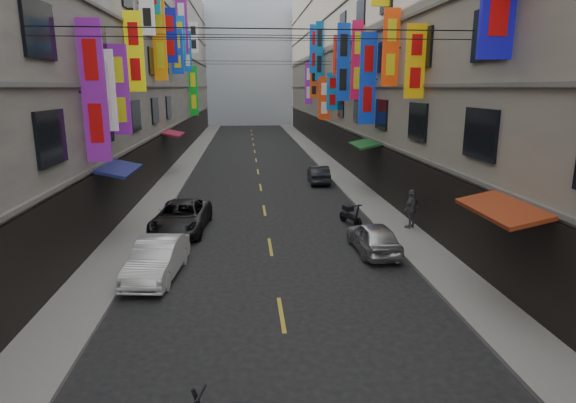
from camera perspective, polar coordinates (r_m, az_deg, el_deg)
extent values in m
cube|color=slate|center=(37.47, -12.81, 3.42)|extent=(2.00, 90.00, 0.12)
cube|color=slate|center=(37.77, 5.57, 3.77)|extent=(2.00, 90.00, 0.12)
cube|color=gray|center=(38.36, -22.91, 17.13)|extent=(10.00, 90.00, 19.00)
cube|color=black|center=(37.40, -14.37, 5.55)|extent=(0.12, 85.50, 3.00)
cube|color=#66635E|center=(37.22, -14.51, 8.14)|extent=(0.16, 90.00, 0.14)
cube|color=#66635E|center=(37.08, -14.80, 13.07)|extent=(0.16, 90.00, 0.14)
cube|color=#66635E|center=(37.23, -15.11, 17.99)|extent=(0.16, 90.00, 0.14)
cube|color=gray|center=(38.94, 15.05, 17.62)|extent=(10.00, 90.00, 19.00)
cube|color=black|center=(37.74, 7.05, 5.94)|extent=(0.12, 85.50, 3.00)
cube|color=#66635E|center=(37.56, 7.11, 8.51)|extent=(0.16, 90.00, 0.14)
cube|color=#66635E|center=(37.43, 7.25, 13.39)|extent=(0.16, 90.00, 0.14)
cube|color=#66635E|center=(37.57, 7.40, 18.28)|extent=(0.16, 90.00, 0.14)
cube|color=silver|center=(86.72, -4.65, 16.43)|extent=(18.00, 8.00, 22.00)
cube|color=#7C1B96|center=(19.57, -22.00, 11.95)|extent=(0.88, 0.18, 5.17)
cylinder|color=black|center=(19.58, -22.14, 11.94)|extent=(0.98, 0.08, 0.08)
cube|color=silver|center=(21.41, -20.75, 12.17)|extent=(0.73, 0.18, 3.25)
cylinder|color=black|center=(21.42, -20.88, 12.16)|extent=(0.83, 0.08, 0.08)
cube|color=#DFA20B|center=(22.34, 14.85, 15.74)|extent=(0.85, 0.18, 3.12)
cylinder|color=black|center=(22.35, 14.98, 15.73)|extent=(0.95, 0.08, 0.08)
cube|color=#791B95|center=(23.49, -19.27, 12.36)|extent=(0.79, 0.18, 3.98)
cylinder|color=black|center=(23.50, -19.39, 12.36)|extent=(0.89, 0.08, 0.08)
cube|color=#F7430D|center=(25.99, 12.08, 17.40)|extent=(0.82, 0.18, 3.79)
cylinder|color=black|center=(26.00, 12.19, 17.39)|extent=(0.92, 0.08, 0.08)
cube|color=#FFF90D|center=(26.79, -17.71, 16.54)|extent=(0.90, 0.18, 3.95)
cylinder|color=black|center=(26.80, -17.82, 16.53)|extent=(1.00, 0.08, 0.08)
cube|color=#1035BF|center=(29.88, 9.43, 14.11)|extent=(0.98, 0.18, 5.31)
cylinder|color=black|center=(29.89, 9.52, 14.11)|extent=(1.08, 0.08, 0.08)
cube|color=white|center=(31.29, -16.44, 21.64)|extent=(0.83, 0.18, 3.56)
cylinder|color=black|center=(31.29, -16.53, 21.63)|extent=(0.93, 0.08, 0.08)
cube|color=#C21245|center=(33.45, 8.16, 16.19)|extent=(0.71, 0.18, 5.07)
cylinder|color=black|center=(33.46, 8.25, 16.19)|extent=(0.81, 0.08, 0.08)
cube|color=orange|center=(34.72, -15.03, 18.52)|extent=(0.87, 0.18, 5.86)
cylinder|color=black|center=(34.73, -15.11, 18.51)|extent=(0.97, 0.08, 0.08)
cube|color=#103CBD|center=(37.25, 6.56, 16.04)|extent=(0.96, 0.18, 5.56)
cylinder|color=black|center=(37.26, 6.63, 16.04)|extent=(1.06, 0.08, 0.08)
cube|color=#0D159D|center=(39.29, -13.78, 18.55)|extent=(1.02, 0.18, 3.95)
cylinder|color=black|center=(39.30, -13.85, 18.55)|extent=(1.12, 0.08, 0.08)
cube|color=red|center=(39.80, 5.96, 16.85)|extent=(0.78, 0.18, 3.05)
cylinder|color=black|center=(39.81, 6.03, 16.84)|extent=(0.88, 0.08, 0.08)
cube|color=#0D60A5|center=(41.40, 5.28, 12.86)|extent=(0.95, 0.18, 3.08)
cylinder|color=black|center=(41.41, 5.35, 12.86)|extent=(1.05, 0.08, 0.08)
cube|color=#103EC2|center=(42.89, -12.99, 16.91)|extent=(0.97, 0.18, 3.63)
cylinder|color=black|center=(42.90, -13.06, 16.90)|extent=(1.07, 0.08, 0.08)
cube|color=blue|center=(45.48, -12.68, 18.42)|extent=(0.92, 0.18, 3.62)
cylinder|color=black|center=(45.49, -12.75, 18.42)|extent=(1.02, 0.08, 0.08)
cube|color=red|center=(45.25, 4.31, 12.10)|extent=(1.04, 0.18, 3.84)
cylinder|color=black|center=(45.26, 4.38, 12.10)|extent=(1.14, 0.08, 0.08)
cube|color=#75177E|center=(46.79, -12.49, 19.83)|extent=(1.04, 0.18, 4.93)
cylinder|color=black|center=(46.80, -12.55, 19.83)|extent=(1.14, 0.08, 0.08)
cube|color=#0C5090|center=(49.54, 3.74, 17.35)|extent=(0.77, 0.18, 5.58)
cylinder|color=black|center=(49.55, 3.80, 17.35)|extent=(0.87, 0.08, 0.08)
cube|color=blue|center=(51.45, -11.82, 17.02)|extent=(0.78, 0.18, 3.91)
cylinder|color=black|center=(51.46, -11.88, 17.01)|extent=(0.88, 0.08, 0.08)
cube|color=blue|center=(51.59, 3.20, 17.61)|extent=(1.08, 0.18, 4.76)
cylinder|color=black|center=(51.60, 3.26, 17.61)|extent=(1.18, 0.08, 0.08)
cube|color=#C24112|center=(52.79, 3.08, 13.78)|extent=(0.82, 0.18, 3.08)
cylinder|color=black|center=(52.80, 3.14, 13.78)|extent=(0.92, 0.08, 0.08)
cube|color=#0C8D1C|center=(54.76, -11.13, 12.76)|extent=(0.93, 0.18, 5.30)
cylinder|color=black|center=(54.77, -11.19, 12.75)|extent=(1.03, 0.08, 0.08)
cube|color=silver|center=(57.45, -11.12, 18.53)|extent=(0.97, 0.18, 3.29)
cylinder|color=black|center=(57.46, -11.18, 18.53)|extent=(1.07, 0.08, 0.08)
cube|color=#7B1B99|center=(57.22, 2.44, 13.82)|extent=(0.81, 0.18, 4.71)
cylinder|color=black|center=(57.22, 2.49, 13.82)|extent=(0.91, 0.08, 0.08)
cube|color=maroon|center=(14.90, 24.11, -0.72)|extent=(1.39, 3.20, 0.41)
cube|color=navy|center=(21.54, -19.49, 3.72)|extent=(1.39, 3.20, 0.41)
cube|color=#144E1D|center=(29.68, 9.11, 6.78)|extent=(1.39, 3.20, 0.41)
cube|color=maroon|center=(37.13, -13.51, 7.88)|extent=(1.39, 3.20, 0.41)
cylinder|color=black|center=(16.72, -1.98, 19.80)|extent=(14.00, 0.04, 0.04)
cylinder|color=black|center=(30.76, -3.52, 19.09)|extent=(14.00, 0.04, 0.04)
cylinder|color=black|center=(44.66, -4.05, 16.27)|extent=(14.00, 0.04, 0.04)
cube|color=gold|center=(14.12, -0.79, -13.22)|extent=(0.12, 2.20, 0.01)
cube|color=gold|center=(19.66, -2.11, -5.39)|extent=(0.12, 2.20, 0.01)
cube|color=gold|center=(25.41, -2.83, -1.04)|extent=(0.12, 2.20, 0.01)
cube|color=gold|center=(31.25, -3.27, 1.69)|extent=(0.12, 2.20, 0.01)
cube|color=gold|center=(37.15, -3.58, 3.56)|extent=(0.12, 2.20, 0.01)
cube|color=gold|center=(43.07, -3.81, 4.91)|extent=(0.12, 2.20, 0.01)
cube|color=gold|center=(49.01, -3.98, 5.94)|extent=(0.12, 2.20, 0.01)
cube|color=gold|center=(54.97, -4.11, 6.75)|extent=(0.12, 2.20, 0.01)
cube|color=gold|center=(60.93, -4.22, 7.39)|extent=(0.12, 2.20, 0.01)
cube|color=gold|center=(66.90, -4.31, 7.93)|extent=(0.12, 2.20, 0.01)
cube|color=gold|center=(72.87, -4.38, 8.37)|extent=(0.12, 2.20, 0.01)
cylinder|color=black|center=(9.28, -10.33, -21.53)|extent=(0.18, 0.50, 0.06)
cylinder|color=black|center=(22.35, 8.28, -2.55)|extent=(0.28, 0.51, 0.50)
cylinder|color=black|center=(23.41, 6.58, -1.76)|extent=(0.28, 0.51, 0.50)
cube|color=black|center=(22.83, 7.42, -1.78)|extent=(0.71, 1.33, 0.18)
cube|color=black|center=(22.95, 7.12, -0.79)|extent=(0.48, 0.62, 0.22)
cylinder|color=black|center=(22.31, 8.18, -1.37)|extent=(0.19, 0.36, 0.88)
cylinder|color=black|center=(22.22, 8.21, -0.50)|extent=(0.49, 0.22, 0.06)
imported|color=white|center=(17.02, -15.27, -6.59)|extent=(1.81, 4.10, 1.31)
imported|color=black|center=(22.09, -12.52, -1.79)|extent=(2.56, 4.96, 1.34)
imported|color=#BCBDC1|center=(19.14, 10.12, -4.20)|extent=(1.59, 3.67, 1.23)
imported|color=#222228|center=(32.62, 3.64, 3.24)|extent=(1.43, 3.69, 1.20)
imported|color=#5B5B5D|center=(22.33, 14.43, -0.85)|extent=(1.18, 1.10, 1.77)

